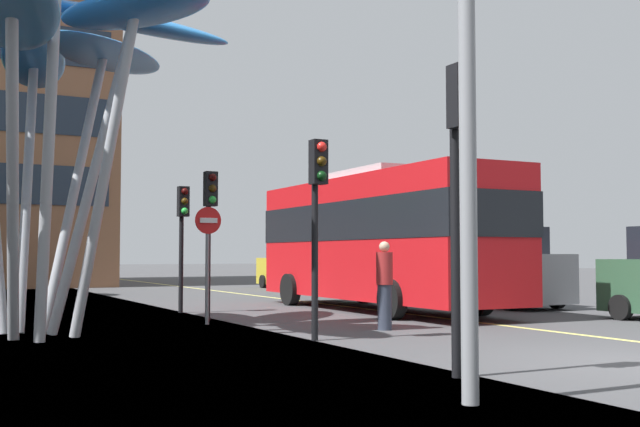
# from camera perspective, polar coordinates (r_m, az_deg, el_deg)

# --- Properties ---
(ground) EXTENTS (120.00, 240.00, 0.10)m
(ground) POSITION_cam_1_polar(r_m,az_deg,el_deg) (11.58, 20.79, -10.70)
(ground) COLOR #424244
(red_bus) EXTENTS (2.97, 10.19, 3.87)m
(red_bus) POSITION_cam_1_polar(r_m,az_deg,el_deg) (21.56, 4.35, -1.51)
(red_bus) COLOR red
(red_bus) RESTS_ON ground
(leaf_sculpture) EXTENTS (9.08, 8.69, 7.49)m
(leaf_sculpture) POSITION_cam_1_polar(r_m,az_deg,el_deg) (16.54, -21.37, 11.96)
(leaf_sculpture) COLOR #9EA0A5
(leaf_sculpture) RESTS_ON ground
(traffic_light_kerb_near) EXTENTS (0.28, 0.42, 3.92)m
(traffic_light_kerb_near) POSITION_cam_1_polar(r_m,az_deg,el_deg) (9.93, 10.19, 4.50)
(traffic_light_kerb_near) COLOR black
(traffic_light_kerb_near) RESTS_ON ground
(traffic_light_kerb_far) EXTENTS (0.28, 0.42, 3.59)m
(traffic_light_kerb_far) POSITION_cam_1_polar(r_m,az_deg,el_deg) (13.91, -0.20, 1.37)
(traffic_light_kerb_far) COLOR black
(traffic_light_kerb_far) RESTS_ON ground
(traffic_light_island_mid) EXTENTS (0.28, 0.42, 3.45)m
(traffic_light_island_mid) POSITION_cam_1_polar(r_m,az_deg,el_deg) (18.06, -8.10, 0.07)
(traffic_light_island_mid) COLOR black
(traffic_light_island_mid) RESTS_ON ground
(traffic_light_opposite) EXTENTS (0.28, 0.42, 3.35)m
(traffic_light_opposite) POSITION_cam_1_polar(r_m,az_deg,el_deg) (20.91, -10.06, -0.54)
(traffic_light_opposite) COLOR black
(traffic_light_opposite) RESTS_ON ground
(car_parked_far) EXTENTS (1.95, 4.53, 2.34)m
(car_parked_far) POSITION_cam_1_polar(r_m,az_deg,el_deg) (23.64, 13.06, -4.05)
(car_parked_far) COLOR gray
(car_parked_far) RESTS_ON ground
(car_side_street) EXTENTS (2.01, 4.34, 2.27)m
(car_side_street) POSITION_cam_1_polar(r_m,az_deg,el_deg) (29.37, 3.52, -3.97)
(car_side_street) COLOR #2D5138
(car_side_street) RESTS_ON ground
(car_far_side) EXTENTS (1.91, 4.58, 2.23)m
(car_far_side) POSITION_cam_1_polar(r_m,az_deg,el_deg) (35.26, -1.99, -3.87)
(car_far_side) COLOR gold
(car_far_side) RESTS_ON ground
(pedestrian) EXTENTS (0.34, 0.34, 1.81)m
(pedestrian) POSITION_cam_1_polar(r_m,az_deg,el_deg) (15.97, 4.76, -5.27)
(pedestrian) COLOR #2D3342
(pedestrian) RESTS_ON ground
(no_entry_sign) EXTENTS (0.60, 0.12, 2.60)m
(no_entry_sign) POSITION_cam_1_polar(r_m,az_deg,el_deg) (17.35, -8.25, -2.38)
(no_entry_sign) COLOR gray
(no_entry_sign) RESTS_ON ground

